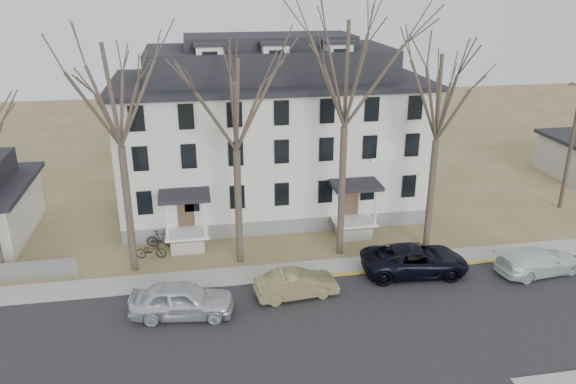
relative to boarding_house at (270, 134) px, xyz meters
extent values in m
plane|color=olive|center=(2.00, -17.95, -5.38)|extent=(120.00, 120.00, 0.00)
cube|color=#27272A|center=(2.00, -15.95, -5.38)|extent=(120.00, 10.00, 0.04)
cube|color=#A09F97|center=(2.00, -9.95, -5.38)|extent=(120.00, 2.00, 0.08)
cube|color=gold|center=(7.00, -10.85, -5.38)|extent=(14.00, 0.25, 0.06)
cube|color=slate|center=(0.00, 0.05, -4.88)|extent=(20.00, 10.00, 1.00)
cube|color=silver|center=(0.00, 0.05, -0.38)|extent=(20.00, 10.00, 8.00)
cube|color=black|center=(0.00, 0.05, 3.72)|extent=(20.80, 10.80, 0.30)
cube|color=black|center=(0.00, 0.05, 4.87)|extent=(16.00, 7.00, 2.00)
cube|color=black|center=(0.00, 0.05, 6.27)|extent=(11.00, 4.50, 0.80)
cube|color=white|center=(-6.00, -5.91, -4.38)|extent=(2.60, 2.00, 0.16)
cube|color=white|center=(4.50, -5.91, -4.38)|extent=(2.60, 2.00, 0.16)
cube|color=white|center=(6.50, -5.03, -0.18)|extent=(1.60, 0.08, 1.20)
cylinder|color=#473B31|center=(-9.00, -8.15, -1.74)|extent=(0.40, 0.40, 7.28)
cylinder|color=#473B31|center=(-3.00, -8.15, -2.00)|extent=(0.40, 0.40, 6.76)
cylinder|color=#473B31|center=(3.00, -8.15, -1.48)|extent=(0.40, 0.40, 7.80)
cylinder|color=#473B31|center=(8.50, -8.15, -2.00)|extent=(0.40, 0.40, 6.76)
cylinder|color=#3D3023|center=(20.50, -3.95, -0.63)|extent=(0.28, 0.28, 9.50)
imported|color=silver|center=(-6.30, -13.34, -4.52)|extent=(5.23, 2.62, 1.71)
imported|color=olive|center=(-0.49, -12.56, -4.67)|extent=(4.42, 1.96, 1.41)
imported|color=black|center=(6.45, -11.31, -4.56)|extent=(6.08, 3.15, 1.64)
imported|color=silver|center=(13.30, -12.44, -4.66)|extent=(5.21, 2.67, 1.45)
imported|color=black|center=(-8.13, -6.92, -4.90)|extent=(1.88, 0.88, 0.95)
imported|color=black|center=(-7.56, -5.59, -4.83)|extent=(1.91, 0.91, 1.11)
camera|label=1|loc=(-5.28, -37.42, 10.16)|focal=35.00mm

